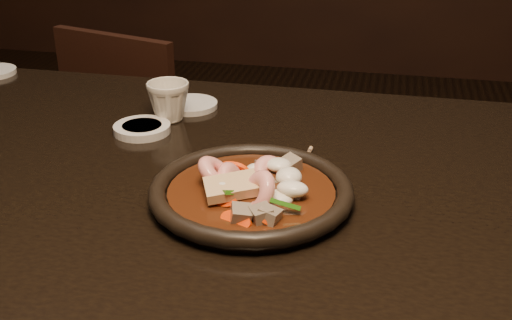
% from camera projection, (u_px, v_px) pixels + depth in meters
% --- Properties ---
extents(table, '(1.60, 0.90, 0.75)m').
position_uv_depth(table, '(171.00, 213.00, 1.06)').
color(table, black).
rests_on(table, floor).
extents(chair, '(0.47, 0.47, 0.81)m').
position_uv_depth(chair, '(148.00, 152.00, 1.84)').
color(chair, black).
rests_on(chair, floor).
extents(plate, '(0.30, 0.30, 0.03)m').
position_uv_depth(plate, '(251.00, 193.00, 0.93)').
color(plate, black).
rests_on(plate, table).
extents(stirfry, '(0.17, 0.23, 0.08)m').
position_uv_depth(stirfry, '(253.00, 189.00, 0.92)').
color(stirfry, '#39190A').
rests_on(stirfry, plate).
extents(soy_dish, '(0.10, 0.10, 0.01)m').
position_uv_depth(soy_dish, '(142.00, 129.00, 1.17)').
color(soy_dish, silver).
rests_on(soy_dish, table).
extents(saucer_right, '(0.11, 0.11, 0.01)m').
position_uv_depth(saucer_right, '(191.00, 105.00, 1.28)').
color(saucer_right, silver).
rests_on(saucer_right, table).
extents(tea_cup, '(0.10, 0.10, 0.08)m').
position_uv_depth(tea_cup, '(168.00, 100.00, 1.21)').
color(tea_cup, beige).
rests_on(tea_cup, table).
extents(chopsticks, '(0.03, 0.26, 0.01)m').
position_uv_depth(chopsticks, '(294.00, 181.00, 0.99)').
color(chopsticks, tan).
rests_on(chopsticks, table).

